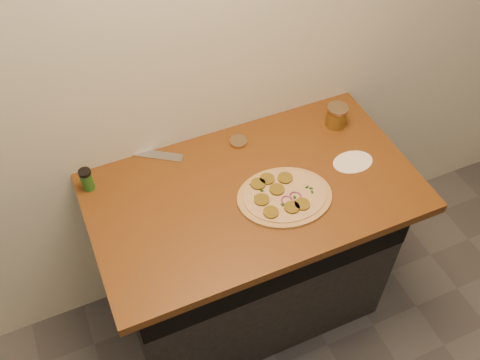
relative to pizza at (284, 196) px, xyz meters
name	(u,v)px	position (x,y,z in m)	size (l,w,h in m)	color
cabinet	(248,253)	(-0.08, 0.12, -0.48)	(1.10, 0.60, 0.86)	black
countertop	(253,191)	(-0.08, 0.09, -0.03)	(1.20, 0.70, 0.04)	brown
pizza	(284,196)	(0.00, 0.00, 0.00)	(0.39, 0.39, 0.02)	tan
chefs_knife	(137,152)	(-0.42, 0.43, 0.00)	(0.28, 0.20, 0.02)	#B7BAC1
mason_jar_lid	(238,142)	(-0.04, 0.32, 0.00)	(0.07, 0.07, 0.02)	tan
salsa_jar	(337,116)	(0.36, 0.26, 0.04)	(0.08, 0.08, 0.09)	maroon
spice_shaker	(87,180)	(-0.63, 0.32, 0.04)	(0.05, 0.05, 0.09)	#24571B
flour_spill	(353,162)	(0.32, 0.05, -0.01)	(0.16, 0.16, 0.00)	white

